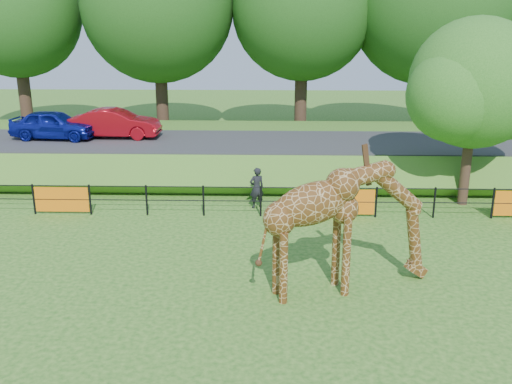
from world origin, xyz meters
TOP-DOWN VIEW (x-y plane):
  - ground at (0.00, 0.00)m, footprint 90.00×90.00m
  - giraffe at (2.27, 2.46)m, footprint 4.70×2.25m
  - perimeter_fence at (0.00, 8.00)m, footprint 28.07×0.10m
  - embankment at (0.00, 15.50)m, footprint 40.00×9.00m
  - road at (0.00, 14.00)m, footprint 40.00×5.00m
  - car_blue at (-9.44, 14.25)m, footprint 3.97×1.89m
  - car_red at (-6.75, 14.63)m, footprint 4.02×1.47m
  - visitor at (-0.17, 8.94)m, footprint 0.65×0.55m
  - tree_east at (7.60, 9.63)m, footprint 5.40×4.71m
  - bg_tree_line at (1.89, 22.00)m, footprint 37.30×8.80m

SIDE VIEW (x-z plane):
  - ground at x=0.00m, z-range 0.00..0.00m
  - perimeter_fence at x=0.00m, z-range 0.00..1.10m
  - embankment at x=0.00m, z-range 0.00..1.30m
  - visitor at x=-0.17m, z-range 0.00..1.51m
  - road at x=0.00m, z-range 1.30..1.42m
  - giraffe at x=2.27m, z-range 0.00..3.33m
  - car_blue at x=-9.44m, z-range 1.42..2.73m
  - car_red at x=-6.75m, z-range 1.42..2.74m
  - tree_east at x=7.60m, z-range 0.90..7.66m
  - bg_tree_line at x=1.89m, z-range 1.28..13.10m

